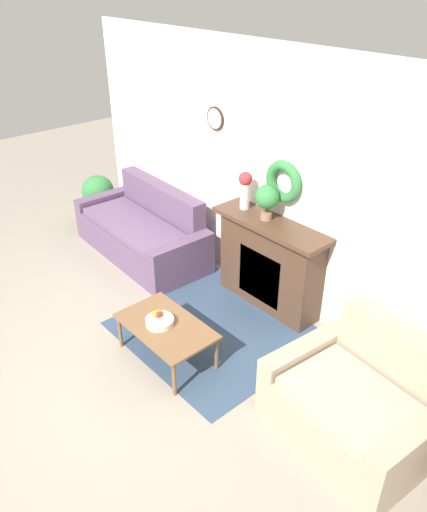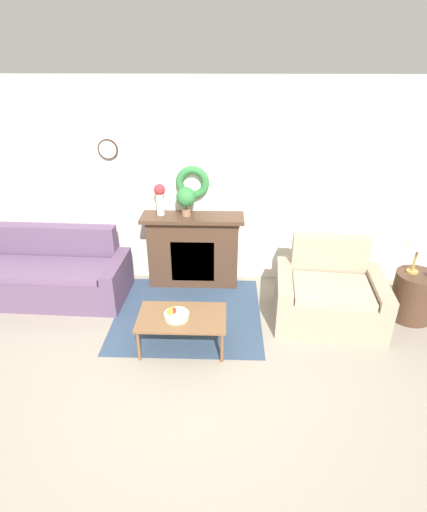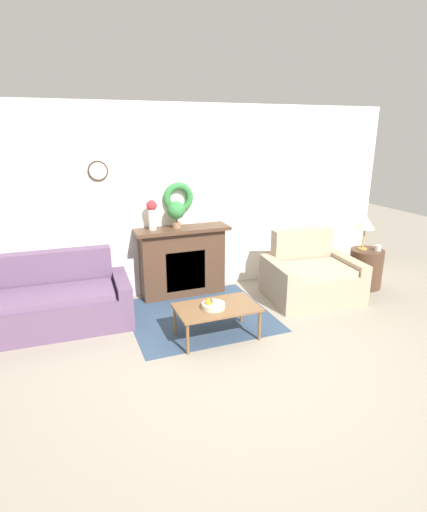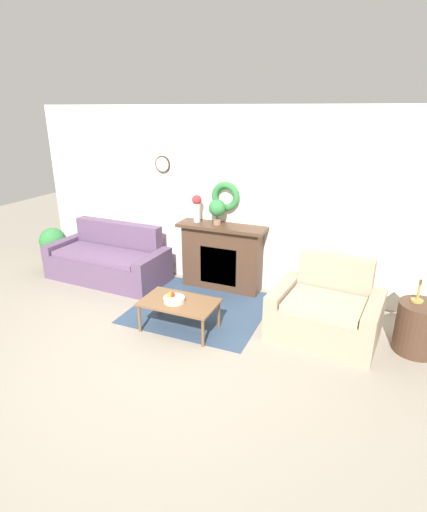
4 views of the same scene
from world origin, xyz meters
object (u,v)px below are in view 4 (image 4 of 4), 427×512
(potted_plant_on_mantel, at_px, (217,209))
(fireplace, at_px, (222,256))
(loveseat_right, at_px, (326,311))
(couch_left, at_px, (109,261))
(fruit_bowl, at_px, (173,299))
(vase_on_mantel_left, at_px, (197,206))
(potted_plant_floor_by_couch, at_px, (53,244))
(coffee_table, at_px, (179,304))
(table_lamp, at_px, (423,268))
(side_table_by_loveseat, at_px, (418,328))

(potted_plant_on_mantel, bearing_deg, fireplace, 10.28)
(loveseat_right, xyz_separation_m, potted_plant_on_mantel, (-1.77, 0.77, 0.94))
(couch_left, height_order, fruit_bowl, couch_left)
(vase_on_mantel_left, height_order, potted_plant_floor_by_couch, vase_on_mantel_left)
(fireplace, distance_m, coffee_table, 1.40)
(table_lamp, bearing_deg, fireplace, 165.31)
(loveseat_right, bearing_deg, fruit_bowl, -154.51)
(loveseat_right, relative_size, fruit_bowl, 5.00)
(loveseat_right, height_order, coffee_table, loveseat_right)
(loveseat_right, bearing_deg, vase_on_mantel_left, 165.27)
(loveseat_right, distance_m, side_table_by_loveseat, 1.03)
(table_lamp, xyz_separation_m, vase_on_mantel_left, (-3.07, 0.70, 0.25))
(coffee_table, height_order, side_table_by_loveseat, side_table_by_loveseat)
(side_table_by_loveseat, distance_m, potted_plant_floor_by_couch, 5.77)
(vase_on_mantel_left, distance_m, potted_plant_on_mantel, 0.34)
(table_lamp, height_order, vase_on_mantel_left, vase_on_mantel_left)
(potted_plant_floor_by_couch, bearing_deg, side_table_by_loveseat, -4.02)
(fruit_bowl, bearing_deg, loveseat_right, 19.75)
(coffee_table, bearing_deg, couch_left, 151.15)
(coffee_table, xyz_separation_m, fruit_bowl, (-0.06, -0.03, 0.08))
(coffee_table, relative_size, vase_on_mantel_left, 2.30)
(fireplace, xyz_separation_m, fruit_bowl, (-0.08, -1.42, -0.08))
(table_lamp, distance_m, vase_on_mantel_left, 3.16)
(loveseat_right, xyz_separation_m, table_lamp, (0.96, 0.08, 0.69))
(side_table_by_loveseat, xyz_separation_m, potted_plant_floor_by_couch, (-5.75, 0.40, 0.13))
(fireplace, height_order, potted_plant_floor_by_couch, fireplace)
(side_table_by_loveseat, bearing_deg, potted_plant_on_mantel, 165.34)
(fireplace, height_order, loveseat_right, fireplace)
(potted_plant_floor_by_couch, bearing_deg, fireplace, 6.42)
(table_lamp, bearing_deg, loveseat_right, -174.96)
(loveseat_right, relative_size, vase_on_mantel_left, 3.24)
(loveseat_right, xyz_separation_m, fruit_bowl, (-1.77, -0.64, 0.11))
(fireplace, xyz_separation_m, potted_plant_on_mantel, (-0.08, -0.01, 0.74))
(fruit_bowl, distance_m, vase_on_mantel_left, 1.68)
(coffee_table, distance_m, potted_plant_on_mantel, 1.65)
(fireplace, height_order, couch_left, fireplace)
(side_table_by_loveseat, xyz_separation_m, potted_plant_on_mantel, (-2.80, 0.73, 0.96))
(vase_on_mantel_left, bearing_deg, loveseat_right, -20.47)
(fireplace, height_order, table_lamp, table_lamp)
(fruit_bowl, bearing_deg, vase_on_mantel_left, 103.30)
(coffee_table, bearing_deg, fireplace, 89.27)
(vase_on_mantel_left, bearing_deg, side_table_by_loveseat, -13.49)
(fireplace, relative_size, potted_plant_floor_by_couch, 1.91)
(coffee_table, height_order, table_lamp, table_lamp)
(couch_left, xyz_separation_m, vase_on_mantel_left, (1.42, 0.39, 0.96))
(potted_plant_on_mantel, bearing_deg, vase_on_mantel_left, 176.61)
(couch_left, relative_size, fruit_bowl, 7.38)
(coffee_table, relative_size, side_table_by_loveseat, 1.59)
(loveseat_right, bearing_deg, potted_plant_floor_by_couch, -179.57)
(table_lamp, height_order, potted_plant_floor_by_couch, table_lamp)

